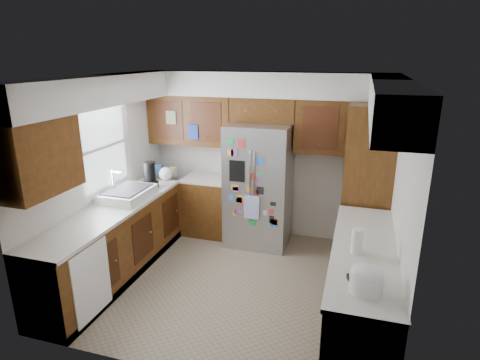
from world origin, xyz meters
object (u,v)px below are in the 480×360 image
Objects in this scene: pantry at (367,184)px; rice_cooker at (366,278)px; paper_towel at (357,241)px; fridge at (259,185)px.

pantry is 2.41m from rice_cooker.
rice_cooker is 0.66m from paper_towel.
rice_cooker is at bearing -90.01° from pantry.
fridge reaches higher than rice_cooker.
paper_towel is at bearing -92.74° from pantry.
paper_towel is (-0.08, 0.66, 0.00)m from rice_cooker.
paper_towel is at bearing 97.24° from rice_cooker.
fridge is at bearing 128.12° from paper_towel.
rice_cooker is 1.12× the size of paper_towel.
pantry is at bearing 87.26° from paper_towel.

